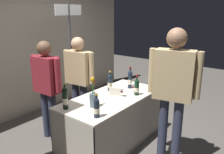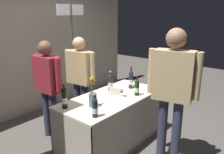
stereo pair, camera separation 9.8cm
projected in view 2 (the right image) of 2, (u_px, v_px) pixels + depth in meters
ground_plane at (112, 142)px, 3.54m from camera, size 12.00×12.00×0.00m
back_partition at (33, 50)px, 4.44m from camera, size 5.18×0.12×2.45m
tasting_table at (112, 111)px, 3.39m from camera, size 1.65×0.79×0.75m
featured_wine_bottle at (64, 97)px, 2.90m from camera, size 0.07×0.07×0.34m
display_bottle_0 at (110, 82)px, 3.56m from camera, size 0.08×0.08×0.31m
display_bottle_1 at (95, 107)px, 2.66m from camera, size 0.07×0.07×0.29m
display_bottle_2 at (137, 87)px, 3.35m from camera, size 0.07×0.07×0.30m
display_bottle_3 at (131, 79)px, 3.66m from camera, size 0.07×0.07×0.35m
wine_glass_near_vendor at (122, 91)px, 3.31m from camera, size 0.07×0.07×0.13m
wine_glass_mid at (133, 87)px, 3.50m from camera, size 0.07×0.07×0.13m
flower_vase at (93, 98)px, 2.96m from camera, size 0.11×0.11×0.41m
brochure_stand at (115, 92)px, 3.34m from camera, size 0.07×0.17×0.13m
vendor_presenter at (80, 74)px, 3.85m from camera, size 0.25×0.62×1.56m
vendor_assistant at (48, 82)px, 3.45m from camera, size 0.23×0.59×1.55m
taster_foreground_right at (173, 84)px, 2.81m from camera, size 0.30×0.64×1.77m
booth_signpost at (72, 47)px, 4.13m from camera, size 0.59×0.04×2.10m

